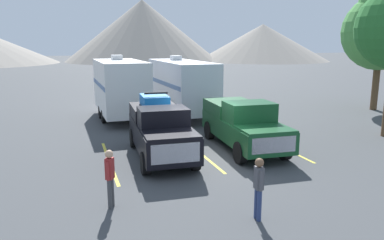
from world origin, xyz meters
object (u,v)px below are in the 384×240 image
(camper_trailer_a, at_px, (120,86))
(person_a, at_px, (259,185))
(camper_trailer_b, at_px, (181,85))
(pickup_truck_b, at_px, (242,123))
(person_b, at_px, (110,175))
(pickup_truck_a, at_px, (160,129))

(camper_trailer_a, height_order, person_a, camper_trailer_a)
(camper_trailer_a, relative_size, person_a, 4.37)
(camper_trailer_a, xyz_separation_m, camper_trailer_b, (3.77, 0.03, -0.04))
(pickup_truck_b, xyz_separation_m, camper_trailer_a, (-4.18, 7.81, 0.90))
(person_b, bearing_deg, camper_trailer_b, 64.77)
(pickup_truck_b, xyz_separation_m, person_a, (-2.62, -6.34, -0.13))
(camper_trailer_a, height_order, camper_trailer_b, camper_trailer_a)
(pickup_truck_a, height_order, pickup_truck_b, pickup_truck_a)
(pickup_truck_b, relative_size, camper_trailer_b, 0.67)
(pickup_truck_a, xyz_separation_m, camper_trailer_a, (-0.47, 7.94, 0.84))
(camper_trailer_a, bearing_deg, person_b, -99.26)
(person_a, distance_m, person_b, 4.06)
(pickup_truck_b, xyz_separation_m, person_b, (-6.17, -4.37, -0.13))
(pickup_truck_b, distance_m, camper_trailer_a, 8.91)
(person_a, bearing_deg, pickup_truck_b, 67.55)
(camper_trailer_a, distance_m, person_b, 12.39)
(pickup_truck_b, relative_size, person_a, 3.42)
(pickup_truck_b, height_order, person_b, pickup_truck_b)
(person_a, bearing_deg, person_b, 150.96)
(pickup_truck_a, relative_size, camper_trailer_a, 0.74)
(camper_trailer_b, height_order, person_a, camper_trailer_b)
(pickup_truck_b, bearing_deg, camper_trailer_b, 93.01)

